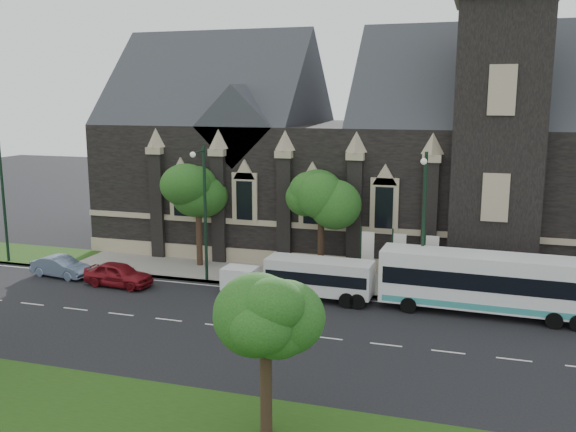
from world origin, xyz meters
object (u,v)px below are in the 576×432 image
at_px(street_lamp_mid, 204,206).
at_px(shuttle_bus, 320,276).
at_px(box_trailer, 240,278).
at_px(tree_walk_left, 202,188).
at_px(street_lamp_far, 1,195).
at_px(sedan, 61,267).
at_px(tree_walk_right, 325,193).
at_px(banner_flag_left, 365,252).
at_px(tour_coach, 487,282).
at_px(car_far_red, 118,274).
at_px(tree_park_east, 272,312).
at_px(banner_flag_center, 397,254).
at_px(street_lamp_near, 423,219).
at_px(banner_flag_right, 429,257).

bearing_deg(street_lamp_mid, shuttle_bus, -8.50).
bearing_deg(box_trailer, tree_walk_left, 135.76).
bearing_deg(street_lamp_far, sedan, -15.64).
height_order(tree_walk_right, sedan, tree_walk_right).
xyz_separation_m(banner_flag_left, tour_coach, (7.42, -2.85, -0.51)).
bearing_deg(street_lamp_mid, car_far_red, -154.74).
height_order(sedan, car_far_red, car_far_red).
height_order(banner_flag_left, sedan, banner_flag_left).
relative_size(street_lamp_mid, tour_coach, 0.76).
height_order(tree_park_east, banner_flag_left, tree_park_east).
height_order(tree_walk_left, car_far_red, tree_walk_left).
bearing_deg(banner_flag_left, tree_park_east, -90.35).
height_order(street_lamp_far, sedan, street_lamp_far).
bearing_deg(car_far_red, street_lamp_mid, -60.61).
bearing_deg(banner_flag_center, sedan, -170.86).
bearing_deg(banner_flag_left, street_lamp_near, -27.18).
height_order(tree_walk_left, banner_flag_right, tree_walk_left).
bearing_deg(banner_flag_center, car_far_red, -166.09).
bearing_deg(sedan, street_lamp_near, -78.89).
bearing_deg(box_trailer, car_far_red, -170.99).
bearing_deg(banner_flag_right, tour_coach, -39.84).
relative_size(tree_walk_right, tree_walk_left, 1.02).
height_order(tree_walk_left, tour_coach, tree_walk_left).
bearing_deg(tour_coach, shuttle_bus, -176.52).
height_order(street_lamp_mid, banner_flag_left, street_lamp_mid).
xyz_separation_m(tree_walk_left, box_trailer, (4.80, -4.98, -4.81)).
height_order(banner_flag_center, shuttle_bus, banner_flag_center).
bearing_deg(tree_walk_right, tour_coach, -23.50).
height_order(street_lamp_mid, car_far_red, street_lamp_mid).
relative_size(box_trailer, car_far_red, 0.67).
height_order(banner_flag_center, tour_coach, banner_flag_center).
bearing_deg(tree_park_east, shuttle_bus, 97.76).
xyz_separation_m(tree_walk_left, shuttle_bus, (9.90, -4.82, -4.29)).
height_order(tree_walk_left, banner_flag_center, tree_walk_left).
distance_m(tree_walk_left, tour_coach, 20.39).
bearing_deg(street_lamp_near, tree_walk_right, 151.94).
xyz_separation_m(street_lamp_near, shuttle_bus, (-5.90, -1.21, -3.67)).
relative_size(banner_flag_left, banner_flag_right, 1.00).
bearing_deg(tree_walk_right, banner_flag_right, -13.60).
xyz_separation_m(tree_walk_left, car_far_red, (-3.27, -6.00, -4.95)).
relative_size(street_lamp_mid, sedan, 2.10).
bearing_deg(tree_walk_left, sedan, -147.18).
xyz_separation_m(banner_flag_right, sedan, (-24.29, -3.59, -1.68)).
relative_size(banner_flag_left, shuttle_bus, 0.62).
xyz_separation_m(street_lamp_mid, tour_coach, (17.70, -0.94, -3.24)).
bearing_deg(street_lamp_mid, tree_park_east, -58.21).
bearing_deg(tour_coach, banner_flag_center, 154.13).
relative_size(tree_walk_left, banner_flag_left, 1.91).
bearing_deg(tree_park_east, tree_walk_right, 98.42).
height_order(street_lamp_far, banner_flag_center, street_lamp_far).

